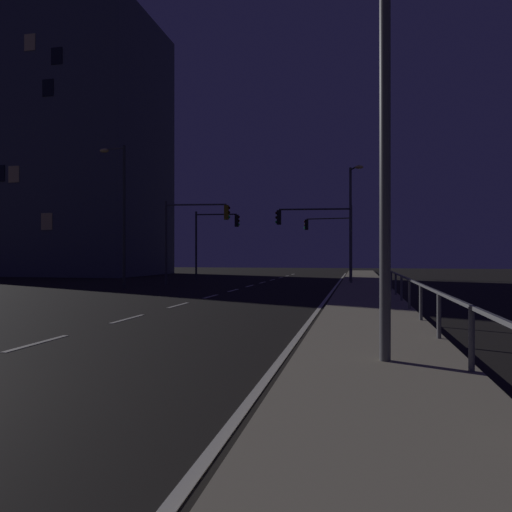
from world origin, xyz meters
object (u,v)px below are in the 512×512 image
object	(u,v)px
traffic_light_overhead_east	(194,225)
street_lamp_corner	(352,213)
traffic_light_near_left	(316,227)
traffic_light_far_left	(215,232)
traffic_light_far_center	(330,233)
street_lamp_far_end	(411,81)
street_lamp_mid_block	(121,204)
building_distant	(41,152)

from	to	relation	value
traffic_light_overhead_east	street_lamp_corner	size ratio (longest dim) A/B	0.69
traffic_light_near_left	traffic_light_overhead_east	distance (m)	8.07
traffic_light_far_left	street_lamp_corner	bearing A→B (deg)	-13.49
traffic_light_far_center	street_lamp_far_end	bearing A→B (deg)	-84.65
street_lamp_mid_block	street_lamp_corner	xyz separation A→B (m)	(13.15, 8.30, -0.03)
street_lamp_far_end	traffic_light_far_left	bearing A→B (deg)	113.21
traffic_light_far_left	street_lamp_far_end	bearing A→B (deg)	-66.79
traffic_light_near_left	traffic_light_overhead_east	bearing A→B (deg)	-168.42
traffic_light_far_center	traffic_light_far_left	size ratio (longest dim) A/B	0.99
traffic_light_overhead_east	traffic_light_far_center	xyz separation A→B (m)	(8.12, 13.74, 0.08)
street_lamp_far_end	traffic_light_far_center	bearing A→B (deg)	95.35
building_distant	street_lamp_corner	bearing A→B (deg)	-16.68
traffic_light_far_left	building_distant	world-z (taller)	building_distant
street_lamp_corner	traffic_light_overhead_east	bearing A→B (deg)	-157.81
traffic_light_far_center	street_lamp_far_end	distance (m)	35.29
street_lamp_mid_block	building_distant	world-z (taller)	building_distant
traffic_light_far_left	street_lamp_mid_block	bearing A→B (deg)	-102.11
traffic_light_near_left	street_lamp_far_end	xyz separation A→B (m)	(3.50, -23.01, 0.89)
street_lamp_mid_block	street_lamp_corner	distance (m)	15.55
traffic_light_near_left	traffic_light_far_center	size ratio (longest dim) A/B	0.94
traffic_light_overhead_east	street_lamp_mid_block	size ratio (longest dim) A/B	0.66
traffic_light_near_left	street_lamp_corner	distance (m)	3.56
traffic_light_near_left	street_lamp_far_end	world-z (taller)	street_lamp_far_end
street_lamp_far_end	building_distant	xyz separation A→B (m)	(-33.14, 35.08, 8.11)
traffic_light_far_center	street_lamp_mid_block	xyz separation A→B (m)	(-11.11, -17.90, 0.92)
traffic_light_near_left	building_distant	bearing A→B (deg)	157.83
street_lamp_far_end	street_lamp_corner	distance (m)	25.56
traffic_light_overhead_east	street_lamp_corner	bearing A→B (deg)	22.19
street_lamp_far_end	building_distant	world-z (taller)	building_distant
street_lamp_mid_block	street_lamp_corner	size ratio (longest dim) A/B	1.05
traffic_light_far_center	street_lamp_corner	size ratio (longest dim) A/B	0.68
street_lamp_mid_block	traffic_light_near_left	bearing A→B (deg)	27.94
traffic_light_far_left	traffic_light_overhead_east	bearing A→B (deg)	-84.44
traffic_light_far_left	street_lamp_mid_block	size ratio (longest dim) A/B	0.66
traffic_light_far_center	building_distant	size ratio (longest dim) A/B	0.21
street_lamp_far_end	street_lamp_mid_block	xyz separation A→B (m)	(-14.40, 17.23, 0.23)
traffic_light_far_center	street_lamp_mid_block	distance (m)	21.09
traffic_light_near_left	traffic_light_overhead_east	size ratio (longest dim) A/B	0.92
traffic_light_far_left	street_lamp_far_end	xyz separation A→B (m)	(12.06, -28.12, 0.83)
street_lamp_far_end	street_lamp_mid_block	distance (m)	22.45
traffic_light_far_left	street_lamp_mid_block	xyz separation A→B (m)	(-2.34, -10.90, 1.06)
traffic_light_far_left	street_lamp_corner	world-z (taller)	street_lamp_corner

